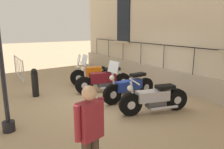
{
  "coord_description": "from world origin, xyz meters",
  "views": [
    {
      "loc": [
        3.68,
        5.9,
        2.36
      ],
      "look_at": [
        -0.1,
        0.0,
        0.8
      ],
      "focal_mm": 33.71,
      "sensor_mm": 36.0,
      "label": 1
    }
  ],
  "objects_px": {
    "motorcycle_maroon": "(103,80)",
    "crowd_barrier": "(19,68)",
    "motorcycle_silver": "(154,99)",
    "pedestrian_standing": "(90,132)",
    "bollard": "(35,82)",
    "motorcycle_orange": "(93,74)",
    "motorcycle_blue": "(129,87)"
  },
  "relations": [
    {
      "from": "motorcycle_orange",
      "to": "pedestrian_standing",
      "type": "xyz_separation_m",
      "value": [
        2.74,
        5.16,
        0.44
      ]
    },
    {
      "from": "motorcycle_orange",
      "to": "crowd_barrier",
      "type": "xyz_separation_m",
      "value": [
        2.48,
        -2.56,
        0.12
      ]
    },
    {
      "from": "pedestrian_standing",
      "to": "motorcycle_orange",
      "type": "bearing_deg",
      "value": -117.97
    },
    {
      "from": "motorcycle_silver",
      "to": "crowd_barrier",
      "type": "distance_m",
      "value": 6.66
    },
    {
      "from": "motorcycle_orange",
      "to": "motorcycle_silver",
      "type": "height_order",
      "value": "motorcycle_orange"
    },
    {
      "from": "motorcycle_blue",
      "to": "motorcycle_orange",
      "type": "bearing_deg",
      "value": -87.96
    },
    {
      "from": "motorcycle_orange",
      "to": "motorcycle_maroon",
      "type": "bearing_deg",
      "value": 82.76
    },
    {
      "from": "bollard",
      "to": "pedestrian_standing",
      "type": "relative_size",
      "value": 0.63
    },
    {
      "from": "bollard",
      "to": "motorcycle_blue",
      "type": "bearing_deg",
      "value": 139.88
    },
    {
      "from": "motorcycle_silver",
      "to": "pedestrian_standing",
      "type": "distance_m",
      "value": 3.22
    },
    {
      "from": "motorcycle_silver",
      "to": "crowd_barrier",
      "type": "xyz_separation_m",
      "value": [
        2.52,
        -6.16,
        0.16
      ]
    },
    {
      "from": "motorcycle_maroon",
      "to": "motorcycle_blue",
      "type": "bearing_deg",
      "value": 99.76
    },
    {
      "from": "crowd_barrier",
      "to": "bollard",
      "type": "xyz_separation_m",
      "value": [
        -0.05,
        2.84,
        -0.06
      ]
    },
    {
      "from": "motorcycle_orange",
      "to": "motorcycle_blue",
      "type": "distance_m",
      "value": 2.41
    },
    {
      "from": "bollard",
      "to": "pedestrian_standing",
      "type": "height_order",
      "value": "pedestrian_standing"
    },
    {
      "from": "motorcycle_maroon",
      "to": "crowd_barrier",
      "type": "xyz_separation_m",
      "value": [
        2.34,
        -3.65,
        0.1
      ]
    },
    {
      "from": "crowd_barrier",
      "to": "bollard",
      "type": "bearing_deg",
      "value": 91.1
    },
    {
      "from": "motorcycle_maroon",
      "to": "crowd_barrier",
      "type": "relative_size",
      "value": 0.96
    },
    {
      "from": "motorcycle_maroon",
      "to": "motorcycle_silver",
      "type": "distance_m",
      "value": 2.52
    },
    {
      "from": "motorcycle_silver",
      "to": "pedestrian_standing",
      "type": "relative_size",
      "value": 1.29
    },
    {
      "from": "crowd_barrier",
      "to": "motorcycle_maroon",
      "type": "bearing_deg",
      "value": 122.67
    },
    {
      "from": "crowd_barrier",
      "to": "pedestrian_standing",
      "type": "bearing_deg",
      "value": 88.1
    },
    {
      "from": "motorcycle_blue",
      "to": "pedestrian_standing",
      "type": "relative_size",
      "value": 1.32
    },
    {
      "from": "crowd_barrier",
      "to": "motorcycle_silver",
      "type": "bearing_deg",
      "value": 112.27
    },
    {
      "from": "motorcycle_blue",
      "to": "pedestrian_standing",
      "type": "distance_m",
      "value": 3.97
    },
    {
      "from": "motorcycle_orange",
      "to": "motorcycle_silver",
      "type": "bearing_deg",
      "value": 90.66
    },
    {
      "from": "motorcycle_orange",
      "to": "motorcycle_silver",
      "type": "relative_size",
      "value": 0.95
    },
    {
      "from": "pedestrian_standing",
      "to": "motorcycle_maroon",
      "type": "bearing_deg",
      "value": -122.63
    },
    {
      "from": "bollard",
      "to": "pedestrian_standing",
      "type": "xyz_separation_m",
      "value": [
        0.31,
        4.87,
        0.38
      ]
    },
    {
      "from": "motorcycle_orange",
      "to": "motorcycle_blue",
      "type": "bearing_deg",
      "value": 92.04
    },
    {
      "from": "motorcycle_blue",
      "to": "bollard",
      "type": "xyz_separation_m",
      "value": [
        2.51,
        -2.12,
        0.06
      ]
    },
    {
      "from": "crowd_barrier",
      "to": "pedestrian_standing",
      "type": "height_order",
      "value": "pedestrian_standing"
    }
  ]
}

